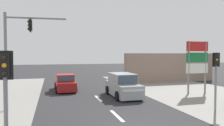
# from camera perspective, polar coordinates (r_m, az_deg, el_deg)

# --- Properties ---
(lane_dash_mid) EXTENTS (0.20, 2.40, 0.01)m
(lane_dash_mid) POSITION_cam_1_polar(r_m,az_deg,el_deg) (12.65, 1.25, -13.57)
(lane_dash_mid) COLOR silver
(lane_dash_mid) RESTS_ON ground
(lane_dash_far) EXTENTS (0.20, 2.40, 0.01)m
(lane_dash_far) POSITION_cam_1_polar(r_m,az_deg,el_deg) (17.37, -3.58, -9.21)
(lane_dash_far) COLOR silver
(lane_dash_far) RESTS_ON ground
(traffic_signal_mast) EXTENTS (3.69, 0.44, 6.00)m
(traffic_signal_mast) POSITION_cam_1_polar(r_m,az_deg,el_deg) (14.59, -23.97, 3.55)
(traffic_signal_mast) COLOR slate
(traffic_signal_mast) RESTS_ON ground
(pedestal_signal_right_kerb) EXTENTS (0.44, 0.31, 3.56)m
(pedestal_signal_right_kerb) POSITION_cam_1_polar(r_m,az_deg,el_deg) (14.48, 25.51, -2.07)
(pedestal_signal_right_kerb) COLOR slate
(pedestal_signal_right_kerb) RESTS_ON ground
(pedestal_signal_left_kerb) EXTENTS (0.44, 0.29, 3.56)m
(pedestal_signal_left_kerb) POSITION_cam_1_polar(r_m,az_deg,el_deg) (7.04, -26.07, -6.42)
(pedestal_signal_left_kerb) COLOR slate
(pedestal_signal_left_kerb) RESTS_ON ground
(shopping_plaza_sign) EXTENTS (2.10, 0.16, 4.60)m
(shopping_plaza_sign) POSITION_cam_1_polar(r_m,az_deg,el_deg) (20.34, 21.35, 0.77)
(shopping_plaza_sign) COLOR slate
(shopping_plaza_sign) RESTS_ON ground
(shopfront_wall_far) EXTENTS (12.00, 1.00, 3.60)m
(shopfront_wall_far) POSITION_cam_1_polar(r_m,az_deg,el_deg) (28.66, 14.93, -1.14)
(shopfront_wall_far) COLOR gray
(shopfront_wall_far) RESTS_ON ground
(suv_crossing_left) EXTENTS (2.11, 4.57, 1.90)m
(suv_crossing_left) POSITION_cam_1_polar(r_m,az_deg,el_deg) (17.99, 2.83, -5.97)
(suv_crossing_left) COLOR #A3A8AD
(suv_crossing_left) RESTS_ON ground
(sedan_oncoming_near) EXTENTS (1.95, 4.27, 1.56)m
(sedan_oncoming_near) POSITION_cam_1_polar(r_m,az_deg,el_deg) (21.39, -12.12, -5.19)
(sedan_oncoming_near) COLOR maroon
(sedan_oncoming_near) RESTS_ON ground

